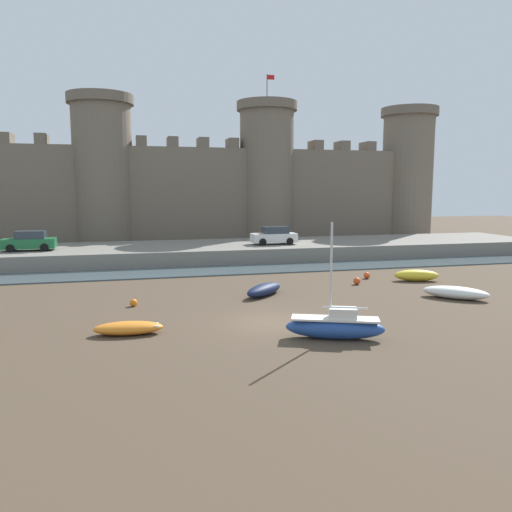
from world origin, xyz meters
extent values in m
plane|color=#4C3D2D|center=(0.00, 0.00, 0.00)|extent=(160.00, 160.00, 0.00)
cube|color=#47565B|center=(0.00, 15.50, 0.05)|extent=(80.00, 4.50, 0.10)
cube|color=slate|center=(0.00, 22.75, 0.65)|extent=(66.13, 10.00, 1.30)
cube|color=#706354|center=(0.00, 33.84, 5.40)|extent=(54.13, 2.80, 10.80)
cylinder|color=#706354|center=(-9.02, 33.84, 7.54)|extent=(6.11, 6.11, 15.08)
cylinder|color=#675B4D|center=(-9.02, 33.84, 15.58)|extent=(6.85, 6.85, 1.00)
cylinder|color=#706354|center=(9.02, 33.84, 7.54)|extent=(6.11, 6.11, 15.08)
cylinder|color=#675B4D|center=(9.02, 33.84, 15.58)|extent=(6.85, 6.85, 1.00)
cylinder|color=#4C4742|center=(9.02, 33.84, 17.58)|extent=(0.10, 0.10, 3.00)
cube|color=red|center=(9.47, 33.84, 18.78)|extent=(0.80, 0.04, 0.50)
cylinder|color=#706354|center=(27.06, 33.84, 7.54)|extent=(6.11, 6.11, 15.08)
cylinder|color=#675B4D|center=(27.06, 33.84, 15.58)|extent=(6.85, 6.85, 1.00)
cube|color=#6A5E4F|center=(-18.26, 33.84, 11.35)|extent=(1.10, 2.52, 1.10)
cube|color=#6A5E4F|center=(-14.94, 33.84, 11.35)|extent=(1.10, 2.52, 1.10)
cube|color=#6A5E4F|center=(-4.98, 33.84, 11.35)|extent=(1.10, 2.52, 1.10)
cube|color=#6A5E4F|center=(-1.66, 33.84, 11.35)|extent=(1.10, 2.52, 1.10)
cube|color=#6A5E4F|center=(1.66, 33.84, 11.35)|extent=(1.10, 2.52, 1.10)
cube|color=#6A5E4F|center=(4.98, 33.84, 11.35)|extent=(1.10, 2.52, 1.10)
cube|color=#6A5E4F|center=(14.94, 33.84, 11.35)|extent=(1.10, 2.52, 1.10)
cube|color=#6A5E4F|center=(18.26, 33.84, 11.35)|extent=(1.10, 2.52, 1.10)
cube|color=#6A5E4F|center=(21.58, 33.84, 11.35)|extent=(1.10, 2.52, 1.10)
ellipsoid|color=orange|center=(-6.61, -0.30, 0.29)|extent=(3.07, 1.35, 0.57)
ellipsoid|color=gold|center=(-6.61, -0.30, 0.35)|extent=(2.51, 1.06, 0.31)
cube|color=beige|center=(-6.83, -0.28, 0.39)|extent=(0.28, 0.95, 0.06)
cube|color=beige|center=(-5.45, -0.40, 0.37)|extent=(0.33, 0.63, 0.08)
ellipsoid|color=silver|center=(11.78, 2.48, 0.36)|extent=(3.59, 3.46, 0.72)
ellipsoid|color=white|center=(11.78, 2.48, 0.42)|extent=(2.91, 2.80, 0.39)
cube|color=beige|center=(11.98, 2.29, 0.46)|extent=(0.91, 0.96, 0.06)
cube|color=beige|center=(10.73, 3.45, 0.44)|extent=(0.70, 0.73, 0.08)
ellipsoid|color=#141E3D|center=(1.24, 6.02, 0.36)|extent=(3.20, 3.16, 0.72)
ellipsoid|color=navy|center=(1.24, 6.02, 0.42)|extent=(2.60, 2.56, 0.40)
cube|color=beige|center=(1.05, 5.84, 0.46)|extent=(0.77, 0.79, 0.06)
cube|color=beige|center=(2.20, 6.95, 0.44)|extent=(0.61, 0.62, 0.08)
ellipsoid|color=yellow|center=(12.70, 8.05, 0.39)|extent=(3.22, 1.90, 0.79)
ellipsoid|color=#F2F246|center=(12.70, 8.05, 0.45)|extent=(2.63, 1.51, 0.43)
cube|color=beige|center=(12.48, 8.11, 0.49)|extent=(0.45, 0.92, 0.06)
cube|color=beige|center=(13.84, 7.70, 0.47)|extent=(0.44, 0.64, 0.08)
ellipsoid|color=#234793|center=(1.90, -3.08, 0.46)|extent=(4.28, 2.53, 0.91)
cube|color=silver|center=(1.90, -3.08, 0.87)|extent=(3.75, 2.20, 0.08)
cube|color=silver|center=(2.19, -3.20, 1.13)|extent=(1.34, 1.08, 0.44)
cylinder|color=silver|center=(1.70, -3.00, 2.93)|extent=(0.10, 0.10, 4.04)
cylinder|color=silver|center=(2.28, -3.23, 1.36)|extent=(1.78, 0.76, 0.08)
sphere|color=#E04C1E|center=(8.15, 7.88, 0.24)|extent=(0.47, 0.47, 0.47)
sphere|color=orange|center=(-6.35, 5.08, 0.20)|extent=(0.40, 0.40, 0.40)
sphere|color=#E04C1E|center=(9.80, 9.73, 0.23)|extent=(0.46, 0.46, 0.46)
cube|color=#1E6638|center=(-14.50, 21.76, 1.90)|extent=(4.12, 1.74, 0.80)
cube|color=#2D3842|center=(-14.35, 21.77, 2.60)|extent=(2.27, 1.52, 0.64)
cylinder|color=black|center=(-15.76, 20.90, 1.62)|extent=(0.64, 0.19, 0.64)
cylinder|color=black|center=(-15.78, 22.60, 1.62)|extent=(0.64, 0.19, 0.64)
cylinder|color=black|center=(-13.22, 20.93, 1.62)|extent=(0.64, 0.19, 0.64)
cylinder|color=black|center=(-13.24, 22.63, 1.62)|extent=(0.64, 0.19, 0.64)
cube|color=silver|center=(6.30, 21.46, 1.90)|extent=(4.12, 1.74, 0.80)
cube|color=#2D3842|center=(6.45, 21.46, 2.60)|extent=(2.27, 1.52, 0.64)
cylinder|color=black|center=(5.04, 20.60, 1.62)|extent=(0.64, 0.19, 0.64)
cylinder|color=black|center=(5.02, 22.30, 1.62)|extent=(0.64, 0.19, 0.64)
cylinder|color=black|center=(7.58, 20.62, 1.62)|extent=(0.64, 0.19, 0.64)
cylinder|color=black|center=(7.56, 22.32, 1.62)|extent=(0.64, 0.19, 0.64)
camera|label=1|loc=(-6.36, -22.17, 6.31)|focal=35.00mm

